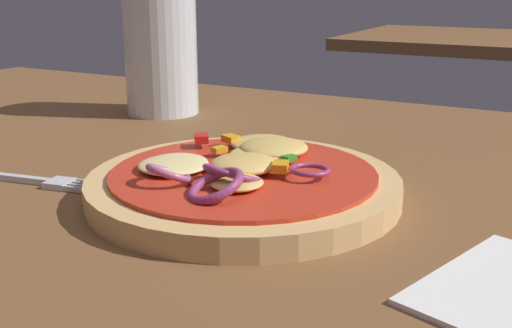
{
  "coord_description": "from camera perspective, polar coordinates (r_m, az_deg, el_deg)",
  "views": [
    {
      "loc": [
        0.18,
        -0.37,
        0.18
      ],
      "look_at": [
        -0.02,
        0.02,
        0.05
      ],
      "focal_mm": 44.01,
      "sensor_mm": 36.0,
      "label": 1
    }
  ],
  "objects": [
    {
      "name": "fork",
      "position": [
        0.51,
        -20.89,
        -1.24
      ],
      "size": [
        0.19,
        0.04,
        0.01
      ],
      "color": "silver",
      "rests_on": "dining_table"
    },
    {
      "name": "pizza",
      "position": [
        0.44,
        -1.28,
        -1.58
      ],
      "size": [
        0.22,
        0.22,
        0.04
      ],
      "color": "tan",
      "rests_on": "dining_table"
    },
    {
      "name": "background_table",
      "position": [
        1.78,
        21.76,
        10.21
      ],
      "size": [
        0.79,
        0.53,
        0.03
      ],
      "color": "brown",
      "rests_on": "ground"
    },
    {
      "name": "beer_glass",
      "position": [
        0.72,
        -8.63,
        9.62
      ],
      "size": [
        0.08,
        0.08,
        0.14
      ],
      "color": "silver",
      "rests_on": "dining_table"
    },
    {
      "name": "dining_table",
      "position": [
        0.44,
        1.35,
        -5.31
      ],
      "size": [
        1.39,
        0.8,
        0.03
      ],
      "color": "brown",
      "rests_on": "ground"
    }
  ]
}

